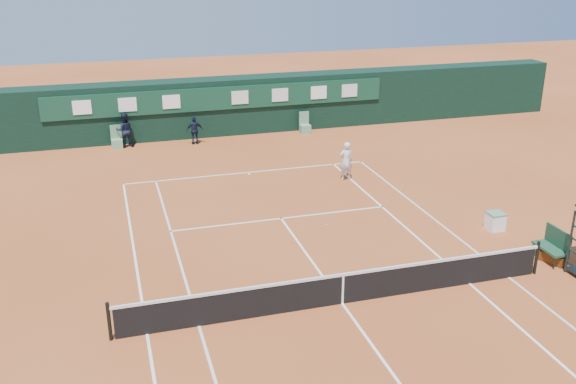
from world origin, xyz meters
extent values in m
plane|color=#B15629|center=(0.00, 0.00, 0.00)|extent=(90.00, 90.00, 0.00)
cube|color=silver|center=(0.00, 11.88, 0.01)|extent=(11.05, 0.08, 0.01)
cube|color=silver|center=(5.49, 0.00, 0.01)|extent=(0.08, 23.85, 0.01)
cube|color=white|center=(-5.49, 0.00, 0.01)|extent=(0.08, 23.85, 0.01)
cube|color=white|center=(4.12, 0.00, 0.01)|extent=(0.08, 23.85, 0.01)
cube|color=silver|center=(-4.12, 0.00, 0.01)|extent=(0.08, 23.85, 0.01)
cube|color=white|center=(0.00, 6.40, 0.01)|extent=(8.31, 0.08, 0.01)
cube|color=white|center=(0.00, 0.00, 0.01)|extent=(0.08, 12.88, 0.01)
cube|color=silver|center=(0.00, 11.73, 0.01)|extent=(0.08, 0.30, 0.01)
cube|color=black|center=(0.00, 0.00, 0.45)|extent=(12.60, 0.04, 0.90)
cube|color=silver|center=(0.00, 0.00, 0.93)|extent=(12.80, 0.06, 0.08)
cube|color=white|center=(0.00, 0.00, 0.46)|extent=(0.06, 0.05, 0.92)
cylinder|color=black|center=(6.40, 0.00, 0.55)|extent=(0.10, 0.10, 1.10)
cylinder|color=black|center=(-6.40, 0.00, 0.55)|extent=(0.10, 0.10, 1.10)
cube|color=black|center=(0.00, 18.75, 1.50)|extent=(40.00, 1.50, 3.00)
cube|color=#103C28|center=(0.00, 17.94, 2.10)|extent=(18.00, 0.10, 1.20)
cube|color=white|center=(-7.00, 17.87, 2.10)|extent=(0.90, 0.04, 0.70)
cube|color=white|center=(-4.80, 17.87, 2.10)|extent=(0.90, 0.04, 0.70)
cube|color=white|center=(-2.60, 17.87, 2.10)|extent=(0.90, 0.04, 0.70)
cube|color=silver|center=(1.00, 17.87, 2.10)|extent=(0.90, 0.04, 0.70)
cube|color=silver|center=(3.20, 17.87, 2.10)|extent=(0.90, 0.04, 0.70)
cube|color=white|center=(5.40, 17.87, 2.10)|extent=(0.90, 0.04, 0.70)
cube|color=silver|center=(7.20, 17.87, 2.10)|extent=(0.90, 0.04, 0.70)
cube|color=#629669|center=(-5.50, 17.45, 0.23)|extent=(0.55, 0.50, 0.46)
cube|color=#55835C|center=(-5.50, 17.67, 0.80)|extent=(0.55, 0.06, 0.70)
cube|color=#619570|center=(4.50, 17.45, 0.23)|extent=(0.55, 0.50, 0.46)
cube|color=#5A8A65|center=(4.50, 17.67, 0.80)|extent=(0.55, 0.06, 0.70)
cylinder|color=black|center=(7.39, -0.18, 1.00)|extent=(0.07, 0.07, 2.00)
cube|color=black|center=(7.39, -0.58, 0.40)|extent=(0.04, 0.80, 0.04)
cube|color=#1B452D|center=(7.37, 0.61, 0.45)|extent=(0.55, 1.20, 0.08)
cube|color=#173B28|center=(7.62, 0.61, 0.80)|extent=(0.06, 1.20, 0.60)
cylinder|color=black|center=(7.15, 0.06, 0.20)|extent=(0.04, 0.04, 0.41)
cylinder|color=black|center=(7.59, 0.06, 0.20)|extent=(0.04, 0.04, 0.41)
cylinder|color=black|center=(7.15, 1.16, 0.20)|extent=(0.04, 0.04, 0.41)
cylinder|color=black|center=(7.59, 1.16, 0.20)|extent=(0.04, 0.04, 0.41)
cube|color=black|center=(7.42, 0.51, 0.17)|extent=(0.69, 0.97, 0.34)
cube|color=white|center=(7.12, 3.29, 0.30)|extent=(0.55, 0.55, 0.60)
cube|color=#5B8B6A|center=(7.12, 3.29, 0.62)|extent=(0.57, 0.57, 0.05)
sphere|color=#C2E334|center=(1.42, 5.30, 0.03)|extent=(0.06, 0.06, 0.06)
imported|color=silver|center=(3.88, 9.75, 0.86)|extent=(0.63, 0.42, 1.71)
imported|color=black|center=(-5.07, 17.55, 0.88)|extent=(0.88, 0.70, 1.75)
imported|color=black|center=(-1.60, 17.03, 0.73)|extent=(0.87, 0.40, 1.46)
camera|label=1|loc=(-5.99, -14.88, 9.53)|focal=40.00mm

